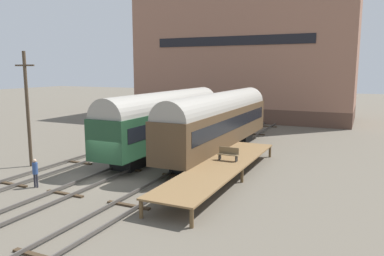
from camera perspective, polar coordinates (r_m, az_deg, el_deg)
The scene contains 11 objects.
ground_plane at distance 25.25m, azimuth -14.07°, elevation -7.77°, with size 200.00×200.00×0.00m, color #60594C.
track_left at distance 28.10m, azimuth -21.11°, elevation -6.09°, with size 2.60×60.00×0.26m.
track_middle at distance 25.21m, azimuth -14.08°, elevation -7.46°, with size 2.60×60.00×0.26m.
track_right at distance 22.80m, azimuth -5.35°, elevation -9.00°, with size 2.60×60.00×0.26m.
train_car_green at distance 31.97m, azimuth -4.09°, elevation 1.51°, with size 3.01×16.86×5.28m.
train_car_brown at distance 31.38m, azimuth 4.17°, elevation 1.36°, with size 2.88×18.59×5.24m.
station_platform at distance 24.51m, azimuth 4.61°, elevation -5.74°, with size 3.01×15.53×1.02m.
bench at distance 25.47m, azimuth 5.57°, elevation -3.89°, with size 1.40×0.40×0.91m.
person_worker at distance 24.78m, azimuth -22.79°, elevation -5.96°, with size 0.32×0.32×1.78m.
utility_pole at distance 29.75m, azimuth -23.78°, elevation 2.85°, with size 1.80×0.24×8.43m.
warehouse_building at distance 56.34m, azimuth 8.03°, elevation 11.62°, with size 30.55×12.46×19.59m.
Camera 1 is at (15.38, -18.69, 7.20)m, focal length 35.00 mm.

